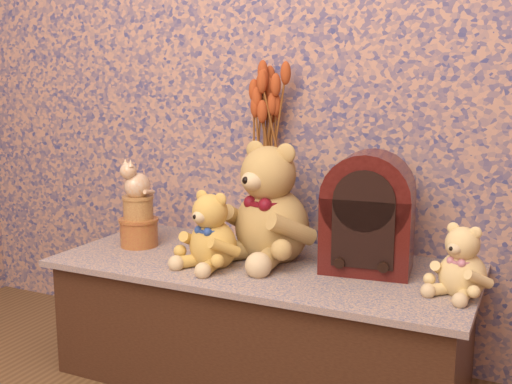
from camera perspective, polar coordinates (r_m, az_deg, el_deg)
display_shelf at (r=2.04m, az=0.62°, el=-11.97°), size 1.34×0.60×0.40m
teddy_large at (r=1.97m, az=1.52°, el=-0.43°), size 0.43×0.47×0.42m
teddy_medium at (r=1.91m, az=-4.09°, el=-3.21°), size 0.26×0.29×0.26m
teddy_small at (r=1.75m, az=18.97°, el=-5.82°), size 0.24×0.25×0.21m
cathedral_radio at (r=1.88m, az=10.54°, el=-1.85°), size 0.29×0.22×0.37m
ceramic_vase at (r=2.16m, az=0.95°, el=-2.37°), size 0.14×0.14×0.20m
dried_stalks at (r=2.12m, az=0.97°, el=5.42°), size 0.25×0.25×0.39m
biscuit_tin_lower at (r=2.19m, az=-10.96°, el=-3.78°), size 0.17×0.17×0.10m
biscuit_tin_upper at (r=2.17m, az=-11.04°, el=-1.51°), size 0.13×0.13×0.08m
cat_figurine at (r=2.15m, az=-11.14°, el=1.36°), size 0.14×0.14×0.14m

